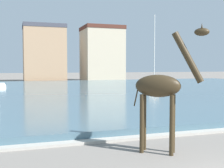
% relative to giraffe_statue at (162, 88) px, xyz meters
% --- Properties ---
extents(harbor_water, '(79.82, 47.07, 0.41)m').
position_rel_giraffe_statue_xyz_m(harbor_water, '(0.59, 26.00, -2.20)').
color(harbor_water, '#476675').
rests_on(harbor_water, ground).
extents(quay_edge_coping, '(79.82, 0.50, 0.12)m').
position_rel_giraffe_statue_xyz_m(quay_edge_coping, '(0.59, 2.21, -2.35)').
color(quay_edge_coping, '#ADA89E').
rests_on(quay_edge_coping, ground).
extents(giraffe_statue, '(2.36, 1.96, 4.71)m').
position_rel_giraffe_statue_xyz_m(giraffe_statue, '(0.00, 0.00, 0.00)').
color(giraffe_statue, '#382B19').
rests_on(giraffe_statue, ground).
extents(sailboat_orange, '(3.34, 6.10, 9.51)m').
position_rel_giraffe_statue_xyz_m(sailboat_orange, '(11.11, 22.68, -1.77)').
color(sailboat_orange, orange).
rests_on(sailboat_orange, ground).
extents(townhouse_tall_gabled, '(8.66, 6.71, 11.98)m').
position_rel_giraffe_statue_xyz_m(townhouse_tall_gabled, '(0.92, 53.44, 3.60)').
color(townhouse_tall_gabled, tan).
rests_on(townhouse_tall_gabled, ground).
extents(townhouse_narrow_midrow, '(8.58, 8.16, 12.06)m').
position_rel_giraffe_statue_xyz_m(townhouse_narrow_midrow, '(13.41, 52.93, 3.64)').
color(townhouse_narrow_midrow, '#C6B293').
rests_on(townhouse_narrow_midrow, ground).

